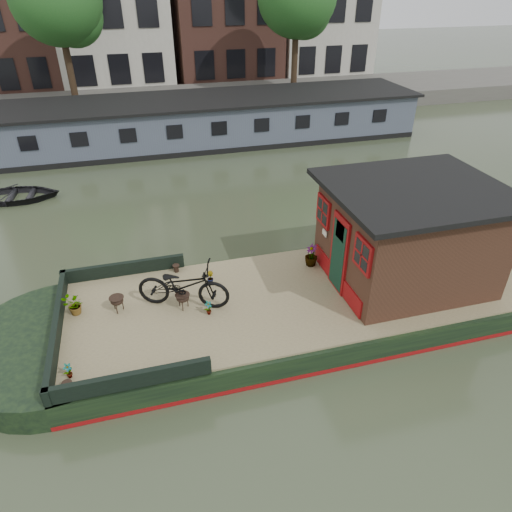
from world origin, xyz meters
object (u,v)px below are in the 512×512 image
object	(u,v)px
brazier_rear	(118,304)
dinghy	(15,192)
cabin	(409,234)
potted_plant_a	(208,308)
bicycle	(183,285)
brazier_front	(183,301)

from	to	relation	value
brazier_rear	dinghy	world-z (taller)	brazier_rear
cabin	potted_plant_a	bearing A→B (deg)	-177.54
potted_plant_a	cabin	bearing A→B (deg)	2.46
bicycle	potted_plant_a	xyz separation A→B (m)	(0.47, -0.48, -0.37)
cabin	brazier_rear	distance (m)	6.96
brazier_rear	potted_plant_a	bearing A→B (deg)	-19.04
cabin	potted_plant_a	distance (m)	5.04
brazier_front	bicycle	bearing A→B (deg)	64.49
brazier_rear	dinghy	size ratio (longest dim) A/B	0.12
brazier_rear	dinghy	xyz separation A→B (m)	(-3.60, 8.60, -0.52)
brazier_rear	dinghy	distance (m)	9.33
brazier_rear	brazier_front	bearing A→B (deg)	-11.32
potted_plant_a	brazier_front	world-z (taller)	brazier_front
cabin	bicycle	world-z (taller)	cabin
bicycle	dinghy	bearing A→B (deg)	52.02
potted_plant_a	brazier_rear	distance (m)	2.06
potted_plant_a	dinghy	xyz separation A→B (m)	(-5.54, 9.27, -0.51)
cabin	brazier_rear	world-z (taller)	cabin
dinghy	potted_plant_a	bearing A→B (deg)	-143.53
cabin	bicycle	distance (m)	5.44
dinghy	brazier_front	bearing A→B (deg)	-144.89
brazier_front	potted_plant_a	bearing A→B (deg)	-36.82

